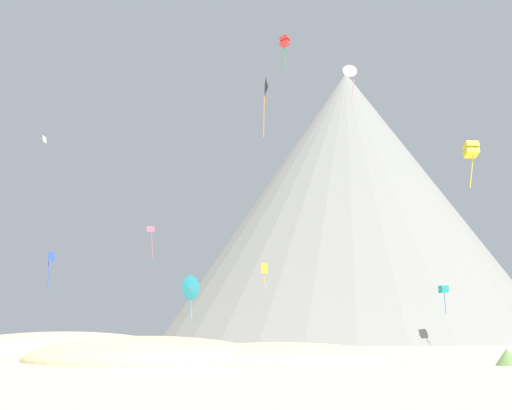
# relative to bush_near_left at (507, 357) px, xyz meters

# --- Properties ---
(ground_plane) EXTENTS (400.00, 400.00, 0.00)m
(ground_plane) POSITION_rel_bush_near_left_xyz_m (-18.57, -7.87, -0.52)
(ground_plane) COLOR beige
(dune_foreground_left) EXTENTS (21.03, 21.05, 2.54)m
(dune_foreground_left) POSITION_rel_bush_near_left_xyz_m (-14.01, 5.51, -0.52)
(dune_foreground_left) COLOR beige
(dune_foreground_left) RESTS_ON ground_plane
(dune_foreground_right) EXTENTS (22.97, 21.36, 3.43)m
(dune_foreground_right) POSITION_rel_bush_near_left_xyz_m (-22.84, 3.78, -0.52)
(dune_foreground_right) COLOR #CCBA8E
(dune_foreground_right) RESTS_ON ground_plane
(dune_midground) EXTENTS (25.43, 23.31, 3.99)m
(dune_midground) POSITION_rel_bush_near_left_xyz_m (-32.32, 13.34, -0.52)
(dune_midground) COLOR beige
(dune_midground) RESTS_ON ground_plane
(bush_near_left) EXTENTS (2.03, 2.03, 1.03)m
(bush_near_left) POSITION_rel_bush_near_left_xyz_m (0.00, 0.00, 0.00)
(bush_near_left) COLOR #668C4C
(bush_near_left) RESTS_ON ground_plane
(bush_ridge_crest) EXTENTS (1.82, 1.82, 1.02)m
(bush_ridge_crest) POSITION_rel_bush_near_left_xyz_m (-25.80, 12.18, -0.01)
(bush_ridge_crest) COLOR #477238
(bush_ridge_crest) RESTS_ON ground_plane
(bush_mid_center) EXTENTS (3.75, 3.75, 0.67)m
(bush_mid_center) POSITION_rel_bush_near_left_xyz_m (-12.57, 9.25, -0.18)
(bush_mid_center) COLOR #568442
(bush_mid_center) RESTS_ON ground_plane
(rock_massif) EXTENTS (100.95, 100.95, 53.24)m
(rock_massif) POSITION_rel_bush_near_left_xyz_m (-5.48, 87.82, 25.12)
(rock_massif) COLOR gray
(rock_massif) RESTS_ON ground_plane
(kite_pink_high) EXTENTS (1.54, 0.83, 4.24)m
(kite_pink_high) POSITION_rel_bush_near_left_xyz_m (-7.49, 24.05, 27.76)
(kite_pink_high) COLOR pink
(kite_black_mid) EXTENTS (0.59, 1.85, 6.07)m
(kite_black_mid) POSITION_rel_bush_near_left_xyz_m (-15.78, 19.73, 24.77)
(kite_black_mid) COLOR black
(kite_blue_low) EXTENTS (0.62, 0.97, 4.12)m
(kite_blue_low) POSITION_rel_bush_near_left_xyz_m (-41.20, 31.52, 9.25)
(kite_blue_low) COLOR blue
(kite_white_mid) EXTENTS (0.40, 0.80, 0.89)m
(kite_white_mid) POSITION_rel_bush_near_left_xyz_m (-44.30, 35.15, 24.71)
(kite_white_mid) COLOR white
(kite_gold_low) EXTENTS (0.81, 0.32, 3.25)m
(kite_gold_low) POSITION_rel_bush_near_left_xyz_m (-17.76, 42.58, 9.05)
(kite_gold_low) COLOR gold
(kite_rainbow_mid) EXTENTS (1.13, 0.61, 4.51)m
(kite_rainbow_mid) POSITION_rel_bush_near_left_xyz_m (-33.99, 48.75, 14.75)
(kite_rainbow_mid) COLOR #E5668C
(kite_cyan_low) EXTENTS (2.27, 1.77, 4.65)m
(kite_cyan_low) POSITION_rel_bush_near_left_xyz_m (-23.95, 24.87, 5.77)
(kite_cyan_low) COLOR #33BCDB
(kite_yellow_mid) EXTENTS (1.18, 1.25, 3.81)m
(kite_yellow_mid) POSITION_rel_bush_near_left_xyz_m (1.26, 11.32, 15.82)
(kite_yellow_mid) COLOR yellow
(kite_teal_low) EXTENTS (1.33, 1.31, 3.79)m
(kite_teal_low) POSITION_rel_bush_near_left_xyz_m (5.71, 50.42, 7.01)
(kite_teal_low) COLOR teal
(kite_red_high) EXTENTS (1.33, 1.29, 4.36)m
(kite_red_high) POSITION_rel_bush_near_left_xyz_m (-14.45, 30.79, 34.39)
(kite_red_high) COLOR red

